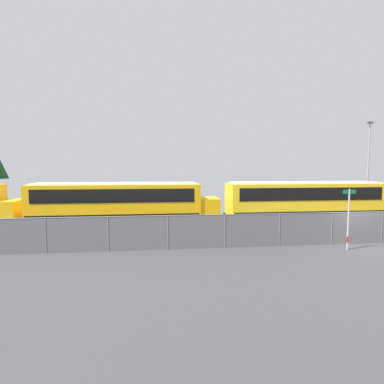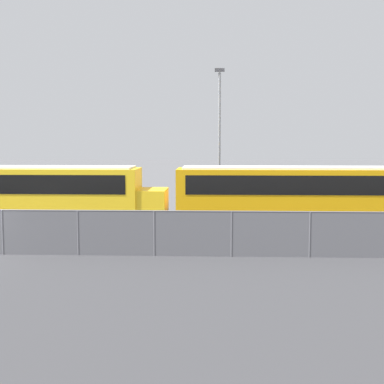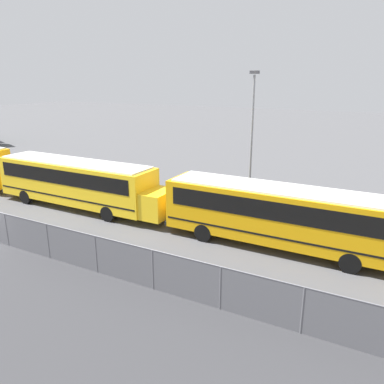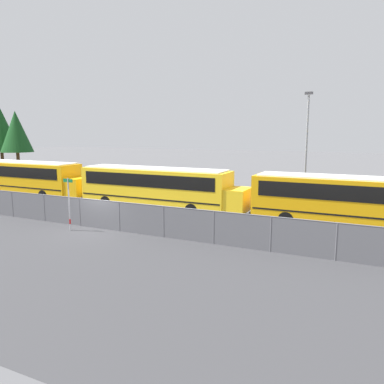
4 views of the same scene
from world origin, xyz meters
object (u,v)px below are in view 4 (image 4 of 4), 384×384
object	(u,v)px
school_bus_1	(25,176)
tree_1	(0,128)
light_pole	(306,145)
tree_0	(16,132)
school_bus_3	(358,199)
street_sign	(69,203)
school_bus_2	(158,185)

from	to	relation	value
school_bus_1	tree_1	bearing A→B (deg)	146.37
light_pole	tree_0	size ratio (longest dim) A/B	1.02
school_bus_3	light_pole	bearing A→B (deg)	122.64
school_bus_3	tree_1	world-z (taller)	tree_1
light_pole	tree_0	world-z (taller)	light_pole
school_bus_3	tree_0	xyz separation A→B (m)	(-43.38, 12.23, 4.02)
school_bus_1	light_pole	distance (m)	24.87
light_pole	tree_0	xyz separation A→B (m)	(-39.33, 5.91, 1.07)
street_sign	school_bus_1	bearing A→B (deg)	148.54
tree_0	tree_1	world-z (taller)	tree_1
school_bus_2	school_bus_3	world-z (taller)	same
school_bus_2	school_bus_3	size ratio (longest dim) A/B	1.00
light_pole	school_bus_3	bearing A→B (deg)	-57.36
school_bus_2	school_bus_3	bearing A→B (deg)	0.40
school_bus_3	light_pole	world-z (taller)	light_pole
street_sign	light_pole	size ratio (longest dim) A/B	0.36
light_pole	tree_1	xyz separation A→B (m)	(-44.11, 7.16, 1.63)
tree_0	street_sign	bearing A→B (deg)	-35.40
school_bus_2	tree_1	size ratio (longest dim) A/B	1.36
school_bus_2	tree_0	size ratio (longest dim) A/B	1.53
school_bus_1	school_bus_2	bearing A→B (deg)	-0.52
light_pole	street_sign	bearing A→B (deg)	-129.56
school_bus_1	tree_1	size ratio (longest dim) A/B	1.36
tree_1	light_pole	bearing A→B (deg)	-9.22
school_bus_1	school_bus_3	bearing A→B (deg)	-0.06
street_sign	tree_0	size ratio (longest dim) A/B	0.36
school_bus_1	tree_0	distance (m)	20.10
school_bus_3	tree_0	distance (m)	45.25
street_sign	tree_0	world-z (taller)	tree_0
school_bus_2	street_sign	size ratio (longest dim) A/B	4.21
school_bus_1	school_bus_2	size ratio (longest dim) A/B	1.00
school_bus_1	light_pole	bearing A→B (deg)	14.78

